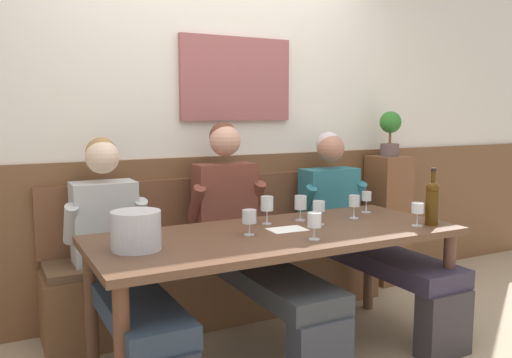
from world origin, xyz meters
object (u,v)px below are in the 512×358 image
object	(u,v)px
wine_glass_by_bottle	(367,198)
wine_glass_center_rear	(267,204)
dining_table	(278,246)
wine_glass_near_bucket	(418,209)
person_center_right_seat	(250,237)
wine_bottle_amber_mid	(432,201)
wine_glass_mid_right	(301,204)
wine_glass_center_front	(319,208)
person_center_left_seat	(362,228)
wine_glass_right_end	(249,218)
person_left_seat	(119,257)
wall_bench	(224,275)
potted_plant	(390,131)
wine_glass_mid_left	(354,202)
ice_bucket	(136,230)
wine_glass_left_end	(314,221)

from	to	relation	value
wine_glass_by_bottle	wine_glass_center_rear	distance (m)	0.75
dining_table	wine_glass_near_bucket	bearing A→B (deg)	-17.28
person_center_right_seat	wine_bottle_amber_mid	xyz separation A→B (m)	(0.89, -0.60, 0.24)
wine_glass_mid_right	wine_glass_by_bottle	xyz separation A→B (m)	(0.52, 0.01, -0.00)
person_center_right_seat	wine_bottle_amber_mid	distance (m)	1.10
wine_bottle_amber_mid	wine_glass_center_front	size ratio (longest dim) A/B	2.39
person_center_left_seat	wine_glass_right_end	size ratio (longest dim) A/B	9.54
person_left_seat	wine_glass_near_bucket	distance (m)	1.71
wine_glass_mid_right	wine_glass_right_end	size ratio (longest dim) A/B	1.11
wall_bench	wine_glass_by_bottle	world-z (taller)	wall_bench
person_center_left_seat	potted_plant	size ratio (longest dim) A/B	3.67
person_left_seat	wine_glass_center_front	distance (m)	1.16
person_center_right_seat	wine_glass_right_end	bearing A→B (deg)	-117.95
dining_table	wine_glass_right_end	xyz separation A→B (m)	(-0.17, 0.01, 0.17)
person_center_right_seat	wine_glass_center_front	size ratio (longest dim) A/B	9.42
wall_bench	wine_bottle_amber_mid	bearing A→B (deg)	-47.96
wine_glass_center_rear	person_center_right_seat	bearing A→B (deg)	110.01
wine_bottle_amber_mid	wine_glass_center_rear	xyz separation A→B (m)	(-0.84, 0.47, -0.02)
person_left_seat	wine_glass_near_bucket	world-z (taller)	person_left_seat
wine_glass_center_rear	potted_plant	world-z (taller)	potted_plant
person_center_right_seat	wine_glass_near_bucket	world-z (taller)	person_center_right_seat
dining_table	wine_glass_by_bottle	distance (m)	0.85
wine_glass_center_rear	wine_glass_near_bucket	world-z (taller)	wine_glass_center_rear
person_center_right_seat	wine_glass_right_end	size ratio (longest dim) A/B	9.64
dining_table	wine_glass_center_front	bearing A→B (deg)	9.01
wine_glass_by_bottle	wine_glass_mid_left	size ratio (longest dim) A/B	0.96
person_center_right_seat	wine_glass_by_bottle	world-z (taller)	person_center_right_seat
dining_table	wine_glass_by_bottle	xyz separation A→B (m)	(0.80, 0.22, 0.18)
dining_table	wine_glass_center_rear	bearing A→B (deg)	77.49
person_center_left_seat	wine_glass_center_rear	xyz separation A→B (m)	(-0.81, -0.12, 0.25)
dining_table	wine_bottle_amber_mid	distance (m)	0.95
wall_bench	potted_plant	size ratio (longest dim) A/B	6.57
wine_glass_center_front	wine_glass_near_bucket	distance (m)	0.57
ice_bucket	wine_glass_right_end	world-z (taller)	ice_bucket
dining_table	person_center_left_seat	distance (m)	0.91
wine_glass_mid_right	wine_glass_mid_left	xyz separation A→B (m)	(0.33, -0.10, 0.00)
person_center_right_seat	wine_glass_left_end	size ratio (longest dim) A/B	9.35
person_center_left_seat	wine_glass_by_bottle	bearing A→B (deg)	-116.15
person_left_seat	ice_bucket	world-z (taller)	person_left_seat
wine_bottle_amber_mid	wine_glass_left_end	bearing A→B (deg)	178.58
person_left_seat	wine_bottle_amber_mid	xyz separation A→B (m)	(1.68, -0.61, 0.26)
wine_bottle_amber_mid	wine_glass_center_rear	world-z (taller)	wine_bottle_amber_mid
wine_glass_mid_left	dining_table	bearing A→B (deg)	-170.65
wine_glass_center_rear	wine_glass_mid_left	size ratio (longest dim) A/B	1.14
wine_glass_mid_left	wine_glass_center_rear	bearing A→B (deg)	169.29
wall_bench	wine_glass_center_front	distance (m)	0.92
dining_table	person_center_right_seat	bearing A→B (deg)	90.06
wall_bench	person_center_right_seat	world-z (taller)	person_center_right_seat
person_left_seat	wine_glass_left_end	world-z (taller)	person_left_seat
person_left_seat	wine_glass_mid_left	xyz separation A→B (m)	(1.40, -0.24, 0.23)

